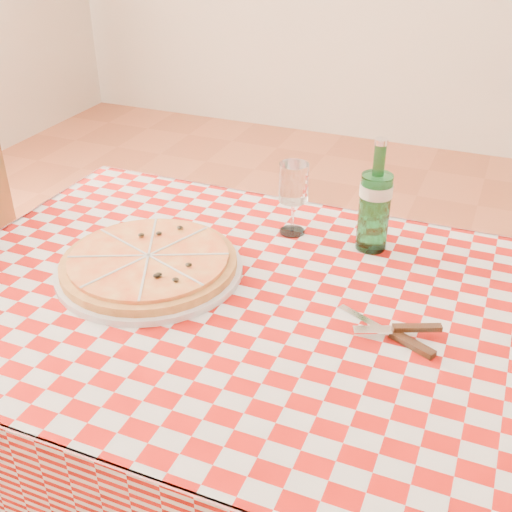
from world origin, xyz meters
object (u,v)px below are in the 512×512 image
Objects in this scene: dining_table at (254,340)px; pizza_plate at (149,262)px; wine_glass at (293,199)px; water_bottle at (376,196)px.

pizza_plate is (-0.24, 0.01, 0.12)m from dining_table.
wine_glass is (-0.02, 0.29, 0.18)m from dining_table.
water_bottle is (0.16, 0.29, 0.22)m from dining_table.
dining_table is 0.34m from wine_glass.
dining_table is 3.13× the size of pizza_plate.
water_bottle is 1.49× the size of wine_glass.
pizza_plate is 1.53× the size of water_bottle.
pizza_plate is 0.35m from wine_glass.
wine_glass is (0.21, 0.28, 0.06)m from pizza_plate.
dining_table is at bearing -2.38° from pizza_plate.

